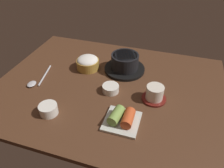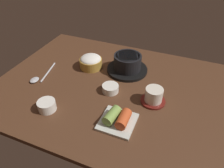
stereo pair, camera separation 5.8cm
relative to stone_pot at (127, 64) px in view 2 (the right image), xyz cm
name	(u,v)px [view 2 (the right image)]	position (x,y,z in cm)	size (l,w,h in cm)	color
dining_table	(110,87)	(-3.32, -14.23, -4.86)	(100.00, 76.00, 2.00)	#4C2D1C
stone_pot	(127,64)	(0.00, 0.00, 0.00)	(19.56, 19.56, 8.50)	black
rice_bowl	(91,62)	(-17.65, -3.87, -0.58)	(11.00, 11.00, 6.57)	#B78C38
tea_cup_with_saucer	(154,96)	(16.90, -17.14, -0.82)	(9.99, 9.99, 6.47)	maroon
banchan_cup_center	(110,88)	(-1.50, -17.57, -2.20)	(7.06, 7.06, 3.08)	white
kimchi_plate	(118,119)	(7.73, -33.05, -1.90)	(12.54, 12.54, 4.91)	silver
side_bowl_near	(47,105)	(-19.84, -36.87, -1.76)	(6.95, 6.95, 3.94)	white
spoon	(39,77)	(-35.71, -21.49, -3.24)	(5.55, 18.26, 1.35)	#B7B7BC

